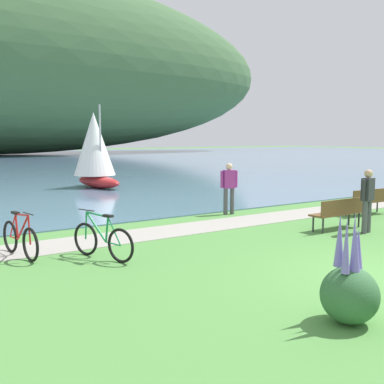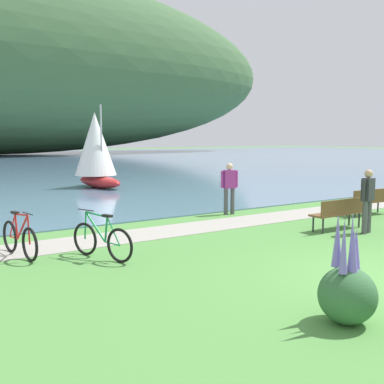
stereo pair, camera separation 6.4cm
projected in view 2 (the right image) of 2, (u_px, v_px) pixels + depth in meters
The scene contains 9 objects.
shoreline_path at pixel (203, 227), 13.14m from camera, with size 60.00×1.50×0.01m, color #A39E93.
park_bench_near_camera at pixel (339, 211), 12.62m from camera, with size 1.80×0.49×0.88m.
park_bench_further_along at pixel (369, 200), 15.02m from camera, with size 1.83×0.59×0.88m.
bicycle_leaning_near_bench at pixel (20, 239), 9.77m from camera, with size 0.35×1.76×1.01m.
bicycle_beside_path at pixel (102, 240), 9.61m from camera, with size 0.68×1.68×1.01m.
person_at_shoreline at pixel (229, 185), 15.17m from camera, with size 0.59×0.31×1.71m.
person_on_the_grass at pixel (368, 197), 12.15m from camera, with size 0.60×0.29×1.71m.
echium_bush_closest_to_camera at pixel (347, 290), 6.25m from camera, with size 0.80×0.80×1.55m.
sailboat_mid_bay at pixel (96, 149), 23.07m from camera, with size 2.38×3.63×4.14m.
Camera 2 is at (-7.40, -4.65, 2.54)m, focal length 42.77 mm.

